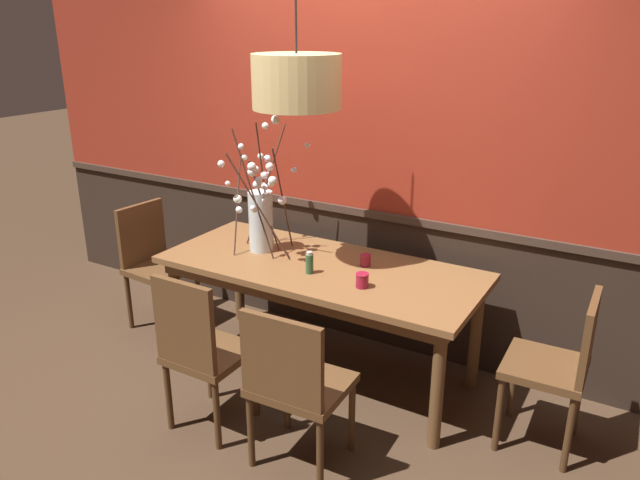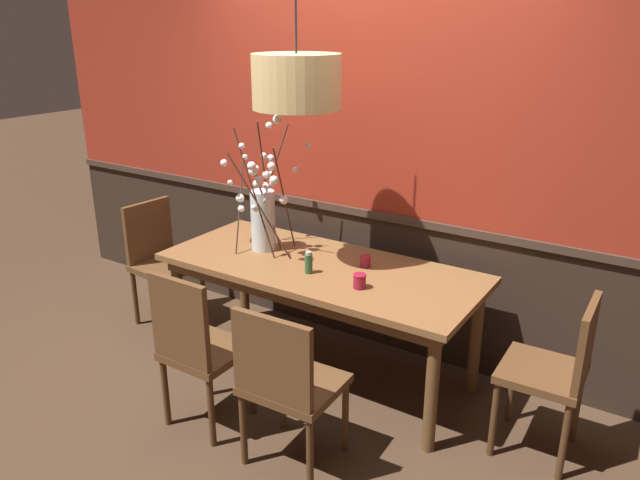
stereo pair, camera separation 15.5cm
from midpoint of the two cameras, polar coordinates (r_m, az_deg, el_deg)
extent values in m
plane|color=#422D1E|center=(4.11, 1.10, -12.12)|extent=(24.00, 24.00, 0.00)
cube|color=#2D2119|center=(4.36, 5.35, -3.33)|extent=(5.79, 0.12, 0.93)
cube|color=#3E2E24|center=(4.19, 5.50, 2.73)|extent=(5.79, 0.14, 0.05)
cube|color=maroon|center=(4.03, 5.98, 14.49)|extent=(5.79, 0.12, 1.75)
cube|color=brown|center=(3.77, 1.18, -2.63)|extent=(2.00, 0.85, 0.04)
cube|color=brown|center=(3.79, 1.17, -3.47)|extent=(1.89, 0.74, 0.08)
cylinder|color=brown|center=(4.21, -11.96, -6.19)|extent=(0.07, 0.07, 0.71)
cylinder|color=brown|center=(3.33, 11.73, -13.76)|extent=(0.07, 0.07, 0.71)
cylinder|color=brown|center=(4.66, -6.20, -3.23)|extent=(0.07, 0.07, 0.71)
cylinder|color=brown|center=(3.88, 15.47, -8.89)|extent=(0.07, 0.07, 0.71)
cube|color=brown|center=(4.64, 2.44, -1.75)|extent=(0.46, 0.42, 0.04)
cube|color=brown|center=(4.69, 3.70, 1.97)|extent=(0.43, 0.05, 0.49)
cylinder|color=#492F1A|center=(4.51, 3.27, -5.82)|extent=(0.04, 0.04, 0.45)
cylinder|color=#492F1A|center=(4.71, -0.73, -4.64)|extent=(0.04, 0.04, 0.45)
cylinder|color=#492F1A|center=(4.78, 5.47, -4.35)|extent=(0.04, 0.04, 0.45)
cylinder|color=#492F1A|center=(4.96, 1.61, -3.30)|extent=(0.04, 0.04, 0.45)
cube|color=brown|center=(4.65, -13.18, -2.41)|extent=(0.44, 0.46, 0.04)
cube|color=brown|center=(4.70, -14.83, 0.86)|extent=(0.07, 0.41, 0.44)
cylinder|color=#492F1A|center=(4.73, -9.91, -4.93)|extent=(0.04, 0.04, 0.43)
cylinder|color=#492F1A|center=(4.52, -13.33, -6.42)|extent=(0.04, 0.04, 0.43)
cylinder|color=#492F1A|center=(4.97, -12.62, -3.86)|extent=(0.04, 0.04, 0.43)
cylinder|color=#492F1A|center=(4.77, -15.98, -5.21)|extent=(0.04, 0.04, 0.43)
cube|color=brown|center=(3.49, -9.23, -10.21)|extent=(0.40, 0.41, 0.04)
cube|color=brown|center=(3.25, -11.65, -7.51)|extent=(0.38, 0.04, 0.48)
cylinder|color=#492F1A|center=(3.82, -9.24, -11.40)|extent=(0.04, 0.04, 0.42)
cylinder|color=#492F1A|center=(3.63, -5.08, -13.04)|extent=(0.04, 0.04, 0.42)
cylinder|color=#492F1A|center=(3.61, -13.00, -13.68)|extent=(0.04, 0.04, 0.42)
cylinder|color=#492F1A|center=(3.41, -8.78, -15.61)|extent=(0.04, 0.04, 0.42)
cube|color=brown|center=(3.44, 21.24, -11.43)|extent=(0.42, 0.42, 0.04)
cube|color=brown|center=(3.32, 24.86, -8.71)|extent=(0.05, 0.39, 0.41)
cylinder|color=#492F1A|center=(3.45, 17.20, -15.69)|extent=(0.04, 0.04, 0.45)
cylinder|color=#492F1A|center=(3.74, 18.64, -12.84)|extent=(0.04, 0.04, 0.45)
cylinder|color=#492F1A|center=(3.41, 23.08, -16.95)|extent=(0.04, 0.04, 0.45)
cylinder|color=#492F1A|center=(3.70, 24.01, -13.95)|extent=(0.04, 0.04, 0.45)
cube|color=brown|center=(3.17, -0.97, -13.32)|extent=(0.48, 0.43, 0.04)
cube|color=brown|center=(2.91, -2.97, -11.11)|extent=(0.44, 0.05, 0.43)
cylinder|color=#492F1A|center=(3.51, -2.24, -14.21)|extent=(0.04, 0.04, 0.42)
cylinder|color=#492F1A|center=(3.35, 3.75, -16.15)|extent=(0.04, 0.04, 0.42)
cylinder|color=#492F1A|center=(3.28, -5.77, -17.15)|extent=(0.04, 0.04, 0.42)
cylinder|color=#492F1A|center=(3.10, 0.57, -19.51)|extent=(0.04, 0.04, 0.42)
cube|color=brown|center=(4.38, 9.68, -3.72)|extent=(0.44, 0.45, 0.04)
cube|color=brown|center=(4.45, 11.02, 0.11)|extent=(0.39, 0.06, 0.47)
cylinder|color=#492F1A|center=(4.27, 10.46, -7.93)|extent=(0.04, 0.04, 0.42)
cylinder|color=#492F1A|center=(4.41, 6.38, -6.72)|extent=(0.04, 0.04, 0.42)
cylinder|color=#492F1A|center=(4.56, 12.53, -6.17)|extent=(0.04, 0.04, 0.42)
cylinder|color=#492F1A|center=(4.70, 8.65, -5.11)|extent=(0.04, 0.04, 0.42)
cylinder|color=silver|center=(3.97, -4.24, 1.83)|extent=(0.16, 0.16, 0.39)
cylinder|color=silver|center=(4.02, -4.18, -0.20)|extent=(0.14, 0.14, 0.09)
cylinder|color=#472D23|center=(4.03, -3.73, 5.17)|extent=(0.23, 0.17, 0.80)
sphere|color=white|center=(4.05, -3.53, 7.62)|extent=(0.05, 0.05, 0.05)
sphere|color=white|center=(4.07, -3.68, 10.61)|extent=(0.05, 0.05, 0.05)
sphere|color=white|center=(4.05, -3.54, 6.22)|extent=(0.03, 0.03, 0.03)
sphere|color=white|center=(4.02, -4.17, 7.85)|extent=(0.04, 0.04, 0.04)
cylinder|color=#472D23|center=(3.76, -4.49, 3.09)|extent=(0.32, 0.21, 0.68)
sphere|color=white|center=(3.61, -4.71, 5.22)|extent=(0.05, 0.05, 0.05)
sphere|color=white|center=(3.58, -4.50, 5.65)|extent=(0.04, 0.04, 0.04)
sphere|color=white|center=(3.78, -4.84, 2.86)|extent=(0.03, 0.03, 0.03)
sphere|color=white|center=(3.58, -4.78, 6.59)|extent=(0.05, 0.05, 0.05)
sphere|color=white|center=(3.76, -5.02, 3.04)|extent=(0.04, 0.04, 0.04)
sphere|color=white|center=(3.53, -5.15, 6.90)|extent=(0.05, 0.05, 0.05)
cylinder|color=#472D23|center=(3.97, -6.42, 3.14)|extent=(0.09, 0.22, 0.57)
sphere|color=white|center=(3.94, -6.26, 2.91)|extent=(0.04, 0.04, 0.04)
sphere|color=white|center=(3.94, -7.84, 7.14)|extent=(0.05, 0.05, 0.05)
sphere|color=white|center=(3.97, -6.37, 3.91)|extent=(0.06, 0.06, 0.06)
sphere|color=white|center=(3.92, -7.27, 5.34)|extent=(0.03, 0.03, 0.03)
cylinder|color=#472D23|center=(3.84, -2.19, 3.80)|extent=(0.07, 0.29, 0.71)
sphere|color=white|center=(3.83, -2.26, 3.78)|extent=(0.06, 0.06, 0.06)
sphere|color=white|center=(3.71, 0.12, 8.84)|extent=(0.03, 0.03, 0.03)
sphere|color=white|center=(3.83, -2.24, 3.66)|extent=(0.04, 0.04, 0.04)
sphere|color=white|center=(3.74, -1.13, 6.58)|extent=(0.03, 0.03, 0.03)
cylinder|color=#472D23|center=(3.87, -3.93, 3.17)|extent=(0.10, 0.19, 0.62)
sphere|color=white|center=(3.92, -4.13, 3.03)|extent=(0.04, 0.04, 0.04)
sphere|color=white|center=(3.79, -3.31, 5.29)|extent=(0.04, 0.04, 0.04)
sphere|color=white|center=(3.86, -3.97, 3.76)|extent=(0.03, 0.03, 0.03)
sphere|color=white|center=(3.76, -3.82, 4.98)|extent=(0.04, 0.04, 0.04)
sphere|color=white|center=(3.86, -3.99, 4.28)|extent=(0.03, 0.03, 0.03)
sphere|color=white|center=(3.77, -3.16, 5.60)|extent=(0.05, 0.05, 0.05)
cylinder|color=#472D23|center=(3.78, -4.97, 4.24)|extent=(0.24, 0.08, 0.81)
sphere|color=white|center=(3.61, -6.09, 8.72)|extent=(0.04, 0.04, 0.04)
sphere|color=white|center=(3.63, -5.77, 7.75)|extent=(0.03, 0.03, 0.03)
sphere|color=white|center=(3.70, -5.09, 6.40)|extent=(0.05, 0.05, 0.05)
cylinder|color=#472D23|center=(3.87, -3.90, 4.94)|extent=(0.03, 0.18, 0.85)
sphere|color=white|center=(3.72, -2.81, 11.16)|extent=(0.05, 0.05, 0.05)
sphere|color=white|center=(3.83, -3.88, 6.11)|extent=(0.05, 0.05, 0.05)
sphere|color=white|center=(3.81, -3.39, 6.90)|extent=(0.05, 0.05, 0.05)
sphere|color=white|center=(3.82, -3.99, 5.13)|extent=(0.04, 0.04, 0.04)
cylinder|color=maroon|center=(3.74, 5.44, -1.97)|extent=(0.06, 0.06, 0.07)
torus|color=#A81B37|center=(3.73, 5.46, -1.51)|extent=(0.07, 0.07, 0.01)
cylinder|color=silver|center=(3.75, 5.44, -2.12)|extent=(0.04, 0.04, 0.04)
cylinder|color=maroon|center=(3.44, 5.01, -3.85)|extent=(0.07, 0.07, 0.08)
torus|color=#A81B37|center=(3.43, 5.03, -3.26)|extent=(0.08, 0.08, 0.01)
cylinder|color=silver|center=(3.45, 5.00, -4.04)|extent=(0.05, 0.05, 0.04)
cylinder|color=#2D5633|center=(3.62, 0.15, -2.24)|extent=(0.05, 0.05, 0.12)
cylinder|color=beige|center=(3.60, 0.15, -1.23)|extent=(0.04, 0.04, 0.02)
cylinder|color=tan|center=(3.48, -0.89, 14.57)|extent=(0.50, 0.50, 0.30)
sphere|color=#F9EAB7|center=(3.49, -0.88, 13.84)|extent=(0.14, 0.14, 0.14)
camera|label=1|loc=(0.08, -88.80, 0.43)|focal=34.29mm
camera|label=2|loc=(0.08, 91.20, -0.43)|focal=34.29mm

